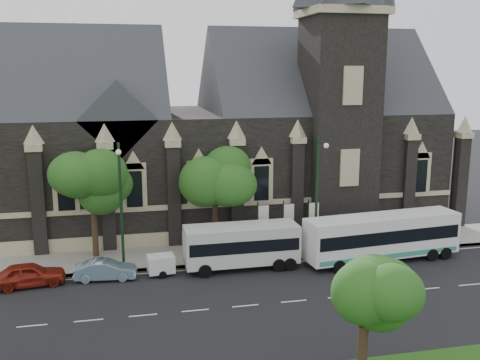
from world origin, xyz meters
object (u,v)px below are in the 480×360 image
object	(u,v)px
tree_walk_right	(217,175)
sedan	(105,270)
tour_coach	(382,236)
banner_flag_right	(312,219)
banner_flag_center	(287,221)
car_far_red	(29,274)
tree_walk_left	(95,182)
box_trailer	(161,264)
shuttle_bus	(242,244)
street_lamp_near	(318,191)
street_lamp_mid	(121,200)
tree_park_east	(367,290)
banner_flag_left	(261,223)

from	to	relation	value
tree_walk_right	sedan	bearing A→B (deg)	-150.78
tour_coach	banner_flag_right	bearing A→B (deg)	133.67
banner_flag_center	car_far_red	xyz separation A→B (m)	(-18.29, -3.07, -1.61)
banner_flag_right	sedan	world-z (taller)	banner_flag_right
tree_walk_left	box_trailer	xyz separation A→B (m)	(4.28, -4.66, -4.95)
banner_flag_center	sedan	size ratio (longest dim) A/B	0.99
tour_coach	shuttle_bus	distance (m)	10.35
banner_flag_right	tour_coach	world-z (taller)	banner_flag_right
street_lamp_near	tree_walk_right	bearing A→B (deg)	151.94
tree_walk_left	banner_flag_right	size ratio (longest dim) A/B	1.91
tree_walk_left	banner_flag_center	size ratio (longest dim) A/B	1.91
street_lamp_mid	banner_flag_right	xyz separation A→B (m)	(14.29, 1.91, -2.73)
banner_flag_right	tour_coach	size ratio (longest dim) A/B	0.34
banner_flag_right	tour_coach	distance (m)	5.51
tour_coach	banner_flag_center	bearing A→B (deg)	144.18
sedan	banner_flag_center	bearing A→B (deg)	-72.56
tree_walk_left	box_trailer	world-z (taller)	tree_walk_left
car_far_red	street_lamp_near	bearing A→B (deg)	-94.42
shuttle_bus	sedan	world-z (taller)	shuttle_bus
shuttle_bus	box_trailer	distance (m)	5.74
street_lamp_near	sedan	world-z (taller)	street_lamp_near
sedan	tree_park_east	bearing A→B (deg)	-138.49
banner_flag_right	sedan	bearing A→B (deg)	-169.06
banner_flag_left	banner_flag_right	bearing A→B (deg)	0.00
banner_flag_left	sedan	world-z (taller)	banner_flag_left
banner_flag_center	sedan	world-z (taller)	banner_flag_center
street_lamp_near	banner_flag_center	size ratio (longest dim) A/B	2.25
tree_walk_right	sedan	xyz separation A→B (m)	(-8.41, -4.70, -5.15)
banner_flag_left	tree_park_east	bearing A→B (deg)	-90.35
tree_walk_left	box_trailer	bearing A→B (deg)	-47.43
banner_flag_right	tree_walk_right	bearing A→B (deg)	166.40
car_far_red	box_trailer	bearing A→B (deg)	-96.95
box_trailer	sedan	xyz separation A→B (m)	(-3.68, -0.04, -0.11)
tree_walk_left	street_lamp_mid	xyz separation A→B (m)	(1.80, -3.61, -0.62)
banner_flag_center	tour_coach	bearing A→B (deg)	-30.05
street_lamp_mid	car_far_red	world-z (taller)	street_lamp_mid
shuttle_bus	tree_park_east	bearing A→B (deg)	-82.75
tree_park_east	street_lamp_near	distance (m)	16.86
tree_walk_left	banner_flag_right	world-z (taller)	tree_walk_left
tree_walk_left	shuttle_bus	size ratio (longest dim) A/B	0.96
banner_flag_center	car_far_red	world-z (taller)	banner_flag_center
sedan	car_far_red	bearing A→B (deg)	95.89
banner_flag_left	sedan	xyz separation A→B (m)	(-11.49, -2.99, -1.72)
shuttle_bus	car_far_red	xyz separation A→B (m)	(-14.13, -0.25, -1.00)
tour_coach	sedan	xyz separation A→B (m)	(-19.66, 0.58, -1.19)
banner_flag_left	box_trailer	xyz separation A→B (m)	(-7.81, -2.95, -1.60)
banner_flag_right	tree_park_east	bearing A→B (deg)	-102.65
box_trailer	car_far_red	xyz separation A→B (m)	(-8.48, -0.12, -0.01)
tree_walk_left	tour_coach	size ratio (longest dim) A/B	0.64
street_lamp_near	box_trailer	xyz separation A→B (m)	(-11.52, -1.05, -4.33)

